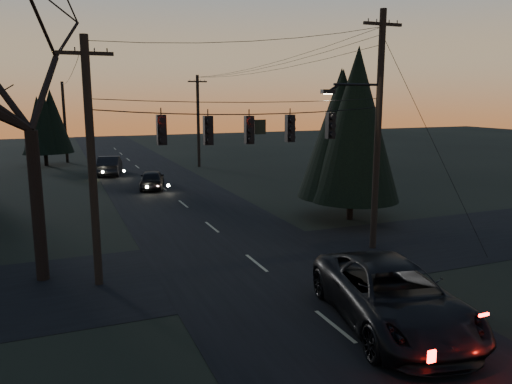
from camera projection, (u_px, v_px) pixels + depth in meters
name	position (u px, v px, depth m)	size (l,w,h in m)	color
main_road	(192.00, 211.00, 28.92)	(8.00, 120.00, 0.02)	black
cross_road	(256.00, 263.00, 19.81)	(60.00, 7.00, 0.02)	black
utility_pole_right	(373.00, 248.00, 21.84)	(5.00, 0.30, 10.00)	black
utility_pole_left	(99.00, 284.00, 17.60)	(1.80, 0.30, 8.50)	black
utility_pole_far_r	(199.00, 167.00, 47.33)	(1.80, 0.30, 8.50)	black
utility_pole_far_l	(68.00, 162.00, 50.37)	(0.30, 0.30, 8.00)	black
span_signal_assembly	(251.00, 129.00, 18.73)	(11.50, 0.44, 1.47)	black
bare_tree_left	(25.00, 66.00, 16.66)	(10.73, 10.73, 10.78)	black
evergreen_right	(353.00, 134.00, 26.12)	(4.77, 4.77, 8.03)	black
evergreen_dist	(43.00, 125.00, 47.30)	(3.85, 3.85, 6.56)	black
suv_near	(392.00, 296.00, 14.25)	(3.00, 6.51, 1.81)	black
sedan_oncoming_a	(152.00, 180.00, 35.68)	(1.64, 4.08, 1.39)	black
sedan_oncoming_b	(110.00, 165.00, 42.23)	(1.69, 4.85, 1.60)	black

